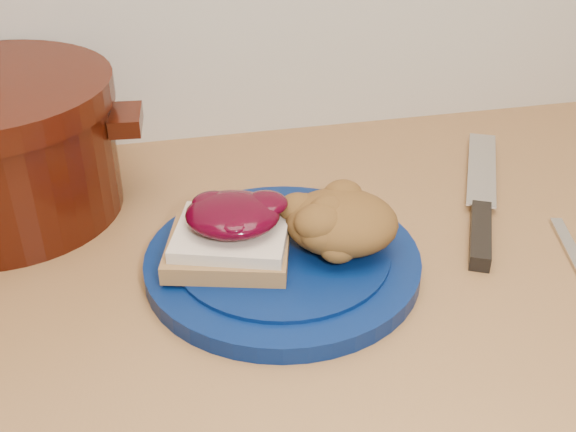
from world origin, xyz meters
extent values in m
cylinder|color=#051749|center=(-0.05, 1.48, 0.91)|extent=(0.36, 0.36, 0.02)
cube|color=olive|center=(-0.11, 1.48, 0.93)|extent=(0.14, 0.13, 0.02)
cube|color=beige|center=(-0.10, 1.48, 0.95)|extent=(0.13, 0.12, 0.01)
ellipsoid|color=#31010F|center=(-0.10, 1.48, 0.97)|extent=(0.12, 0.11, 0.03)
ellipsoid|color=brown|center=(0.01, 1.47, 0.95)|extent=(0.14, 0.13, 0.06)
cube|color=black|center=(0.16, 1.48, 0.91)|extent=(0.07, 0.11, 0.02)
cube|color=silver|center=(0.23, 1.62, 0.91)|extent=(0.11, 0.19, 0.00)
cylinder|color=black|center=(-0.33, 1.66, 0.96)|extent=(0.28, 0.28, 0.13)
cube|color=black|center=(-0.19, 1.65, 1.00)|extent=(0.04, 0.06, 0.02)
cylinder|color=black|center=(-0.30, 1.66, 0.96)|extent=(0.06, 0.06, 0.12)
cylinder|color=black|center=(-0.30, 1.66, 1.03)|extent=(0.06, 0.06, 0.02)
camera|label=1|loc=(-0.17, 0.90, 1.33)|focal=45.00mm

